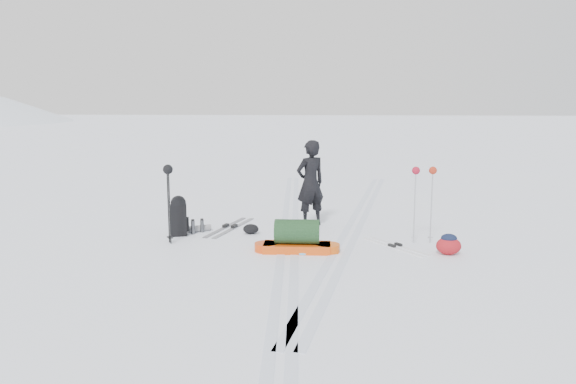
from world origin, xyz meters
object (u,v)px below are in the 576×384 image
object	(u,v)px
expedition_rucksack	(181,217)
ski_poles_black	(168,179)
skier	(310,183)
pulk_sled	(297,239)

from	to	relation	value
expedition_rucksack	ski_poles_black	world-z (taller)	ski_poles_black
skier	expedition_rucksack	size ratio (longest dim) A/B	2.32
pulk_sled	ski_poles_black	distance (m)	2.69
pulk_sled	ski_poles_black	world-z (taller)	ski_poles_black
skier	expedition_rucksack	xyz separation A→B (m)	(-2.54, -1.14, -0.56)
expedition_rucksack	ski_poles_black	size ratio (longest dim) A/B	0.53
pulk_sled	expedition_rucksack	xyz separation A→B (m)	(-2.41, 1.06, 0.14)
ski_poles_black	expedition_rucksack	bearing A→B (deg)	88.18
expedition_rucksack	skier	bearing A→B (deg)	8.03
skier	pulk_sled	world-z (taller)	skier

